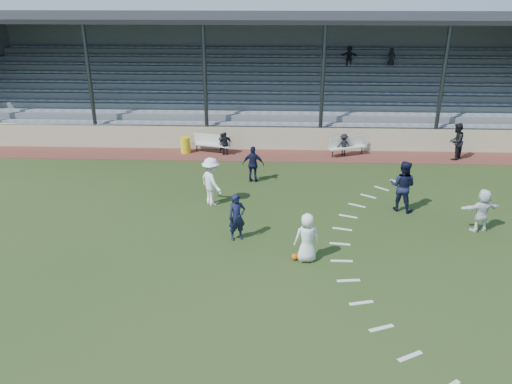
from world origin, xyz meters
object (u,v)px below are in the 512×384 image
(trash_bin, at_px, (186,145))
(player_white_lead, at_px, (307,238))
(bench_left, at_px, (212,142))
(official, at_px, (456,141))
(bench_right, at_px, (348,144))
(football, at_px, (295,257))
(player_navy_lead, at_px, (237,217))

(trash_bin, bearing_deg, player_white_lead, -61.89)
(bench_left, relative_size, official, 1.10)
(trash_bin, height_order, player_white_lead, player_white_lead)
(bench_right, distance_m, player_white_lead, 11.02)
(trash_bin, xyz_separation_m, player_white_lead, (5.74, -10.74, 0.38))
(trash_bin, xyz_separation_m, football, (5.37, -10.73, -0.33))
(bench_left, relative_size, player_white_lead, 1.25)
(player_white_lead, distance_m, official, 12.98)
(bench_left, distance_m, football, 11.58)
(player_navy_lead, distance_m, official, 13.59)
(bench_right, distance_m, football, 11.12)
(player_white_lead, bearing_deg, official, -137.90)
(player_white_lead, relative_size, player_navy_lead, 0.97)
(bench_left, bearing_deg, bench_right, 13.90)
(bench_right, bearing_deg, trash_bin, 157.67)
(trash_bin, bearing_deg, bench_right, -0.28)
(trash_bin, distance_m, official, 13.68)
(official, bearing_deg, bench_right, -55.68)
(bench_right, relative_size, official, 1.08)
(trash_bin, relative_size, player_navy_lead, 0.50)
(bench_right, distance_m, official, 5.32)
(football, relative_size, official, 0.12)
(official, bearing_deg, trash_bin, -53.05)
(trash_bin, relative_size, player_white_lead, 0.51)
(trash_bin, bearing_deg, football, -63.43)
(bench_right, relative_size, player_navy_lead, 1.20)
(football, relative_size, player_navy_lead, 0.13)
(bench_right, bearing_deg, player_white_lead, -125.91)
(player_white_lead, bearing_deg, football, -11.27)
(football, bearing_deg, bench_left, 110.23)
(football, bearing_deg, player_white_lead, -1.02)
(football, xyz_separation_m, player_white_lead, (0.37, -0.01, 0.70))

